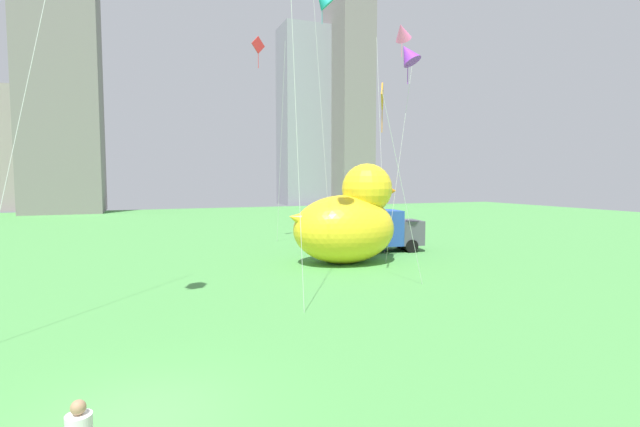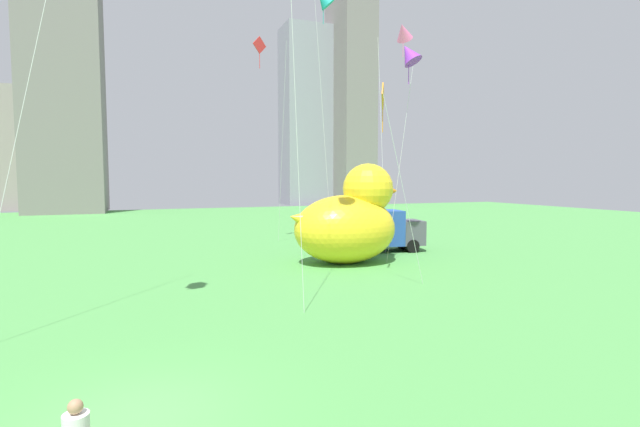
{
  "view_description": "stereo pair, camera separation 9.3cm",
  "coord_description": "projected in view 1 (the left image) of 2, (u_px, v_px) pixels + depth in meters",
  "views": [
    {
      "loc": [
        0.03,
        -10.28,
        5.07
      ],
      "look_at": [
        6.41,
        5.94,
        3.74
      ],
      "focal_mm": 26.07,
      "sensor_mm": 36.0,
      "label": 1
    },
    {
      "loc": [
        0.11,
        -10.31,
        5.07
      ],
      "look_at": [
        6.41,
        5.94,
        3.74
      ],
      "focal_mm": 26.07,
      "sensor_mm": 36.0,
      "label": 2
    }
  ],
  "objects": [
    {
      "name": "giant_inflatable_duck",
      "position": [
        348.0,
        221.0,
        27.7
      ],
      "size": [
        7.19,
        4.61,
        5.96
      ],
      "color": "yellow",
      "rests_on": "ground"
    },
    {
      "name": "city_skyline",
      "position": [
        158.0,
        108.0,
        77.32
      ],
      "size": [
        72.58,
        19.31,
        38.48
      ],
      "color": "slate",
      "rests_on": "ground"
    },
    {
      "name": "box_truck",
      "position": [
        380.0,
        231.0,
        32.21
      ],
      "size": [
        5.72,
        3.11,
        2.85
      ],
      "color": "#264CA5",
      "rests_on": "ground"
    },
    {
      "name": "kite_pink",
      "position": [
        402.0,
        32.0,
        31.87
      ],
      "size": [
        2.71,
        2.8,
        15.88
      ],
      "color": "silver",
      "rests_on": "ground"
    },
    {
      "name": "kite_red",
      "position": [
        261.0,
        57.0,
        34.38
      ],
      "size": [
        2.37,
        3.34,
        15.54
      ],
      "color": "silver",
      "rests_on": "ground"
    },
    {
      "name": "kite_orange",
      "position": [
        384.0,
        103.0,
        21.89
      ],
      "size": [
        2.75,
        2.3,
        9.58
      ],
      "color": "silver",
      "rests_on": "ground"
    },
    {
      "name": "ground_plane",
      "position": [
        143.0,
        416.0,
        9.91
      ],
      "size": [
        140.0,
        140.0,
        0.0
      ],
      "primitive_type": "plane",
      "color": "#4C9648"
    },
    {
      "name": "kite_purple",
      "position": [
        408.0,
        54.0,
        26.39
      ],
      "size": [
        1.82,
        1.85,
        12.88
      ],
      "color": "silver",
      "rests_on": "ground"
    }
  ]
}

